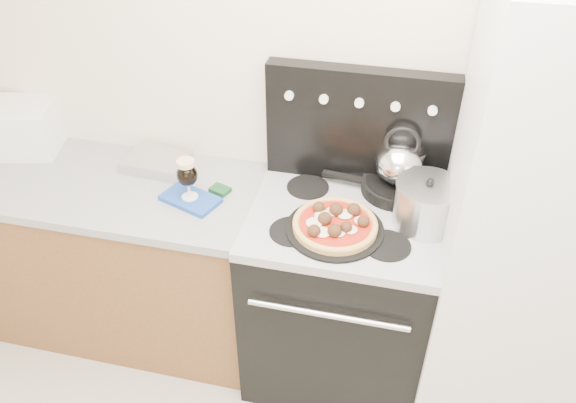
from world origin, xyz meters
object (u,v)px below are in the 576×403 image
(beer_glass, at_px, (188,179))
(pizza, at_px, (335,223))
(skillet, at_px, (396,187))
(tea_kettle, at_px, (400,160))
(fridge, at_px, (532,239))
(base_cabinet, at_px, (116,258))
(pizza_pan, at_px, (335,229))
(stove_body, at_px, (338,298))
(stock_pot, at_px, (426,205))
(toaster_oven, at_px, (17,127))
(oven_mitt, at_px, (190,199))

(beer_glass, xyz_separation_m, pizza, (0.62, -0.07, -0.06))
(skillet, height_order, tea_kettle, tea_kettle)
(tea_kettle, bearing_deg, pizza, -126.73)
(fridge, xyz_separation_m, beer_glass, (-1.34, -0.00, 0.06))
(base_cabinet, distance_m, pizza, 1.21)
(pizza_pan, bearing_deg, stove_body, 77.10)
(stock_pot, bearing_deg, pizza_pan, -159.97)
(beer_glass, xyz_separation_m, pizza_pan, (0.62, -0.07, -0.09))
(toaster_oven, relative_size, stock_pot, 1.49)
(oven_mitt, distance_m, skillet, 0.86)
(toaster_oven, bearing_deg, oven_mitt, -26.14)
(beer_glass, relative_size, tea_kettle, 0.85)
(base_cabinet, xyz_separation_m, stove_body, (1.10, -0.02, 0.01))
(skillet, bearing_deg, pizza_pan, -124.21)
(stove_body, xyz_separation_m, stock_pot, (0.31, 0.02, 0.57))
(fridge, height_order, pizza_pan, fridge)
(pizza, relative_size, skillet, 1.13)
(base_cabinet, height_order, fridge, fridge)
(stock_pot, bearing_deg, beer_glass, -177.29)
(oven_mitt, distance_m, pizza, 0.63)
(oven_mitt, height_order, skillet, skillet)
(skillet, bearing_deg, beer_glass, -164.36)
(beer_glass, distance_m, skillet, 0.86)
(base_cabinet, xyz_separation_m, fridge, (1.80, -0.05, 0.52))
(beer_glass, distance_m, pizza, 0.63)
(pizza, bearing_deg, skillet, 55.79)
(base_cabinet, bearing_deg, toaster_oven, 160.34)
(base_cabinet, relative_size, beer_glass, 7.88)
(oven_mitt, xyz_separation_m, stock_pot, (0.95, 0.04, 0.10))
(pizza_pan, relative_size, stock_pot, 1.57)
(stove_body, height_order, tea_kettle, tea_kettle)
(toaster_oven, distance_m, oven_mitt, 0.96)
(oven_mitt, relative_size, tea_kettle, 1.10)
(oven_mitt, height_order, stock_pot, stock_pot)
(fridge, height_order, pizza, fridge)
(fridge, bearing_deg, stove_body, 177.95)
(base_cabinet, height_order, pizza_pan, pizza_pan)
(base_cabinet, xyz_separation_m, beer_glass, (0.46, -0.05, 0.58))
(beer_glass, bearing_deg, pizza, -6.90)
(stove_body, xyz_separation_m, toaster_oven, (-1.57, 0.19, 0.57))
(base_cabinet, xyz_separation_m, toaster_oven, (-0.46, 0.17, 0.58))
(toaster_oven, distance_m, pizza_pan, 1.58)
(base_cabinet, distance_m, stove_body, 1.11)
(tea_kettle, bearing_deg, toaster_oven, 177.90)
(beer_glass, xyz_separation_m, tea_kettle, (0.83, 0.23, 0.07))
(tea_kettle, bearing_deg, pizza_pan, -126.73)
(oven_mitt, xyz_separation_m, pizza, (0.62, -0.07, 0.05))
(beer_glass, height_order, tea_kettle, tea_kettle)
(fridge, bearing_deg, skillet, 156.07)
(fridge, distance_m, beer_glass, 1.34)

